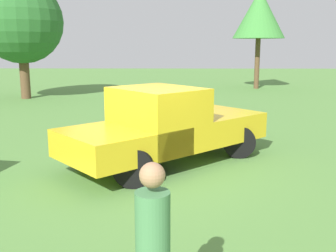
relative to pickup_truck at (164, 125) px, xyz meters
The scene contains 5 objects.
ground_plane 1.17m from the pickup_truck, 70.79° to the left, with size 80.00×80.00×0.00m, color #54843D.
pickup_truck is the anchor object (origin of this frame).
person_bystander 5.78m from the pickup_truck, 90.41° to the left, with size 0.44×0.44×1.77m.
tree_back_right 18.14m from the pickup_truck, 108.38° to the right, with size 3.27×3.27×6.22m.
tree_far_center 14.27m from the pickup_truck, 57.19° to the right, with size 4.24×4.24×6.06m.
Camera 1 is at (-0.45, 8.46, 2.77)m, focal length 42.62 mm.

